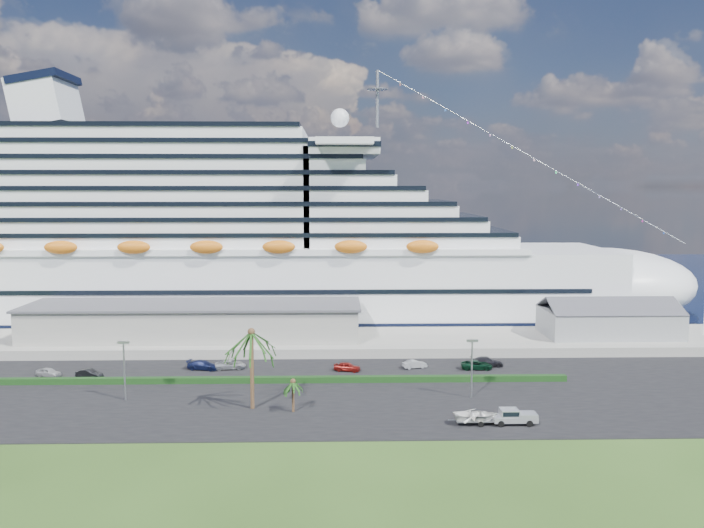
{
  "coord_description": "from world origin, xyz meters",
  "views": [
    {
      "loc": [
        1.22,
        -84.64,
        29.42
      ],
      "look_at": [
        3.82,
        30.0,
        16.47
      ],
      "focal_mm": 35.0,
      "sensor_mm": 36.0,
      "label": 1
    }
  ],
  "objects_px": {
    "cruise_ship": "(232,246)",
    "pickup_truck": "(514,416)",
    "parked_car_3": "(203,365)",
    "boat_trailer": "(476,415)"
  },
  "relations": [
    {
      "from": "cruise_ship",
      "to": "parked_car_3",
      "type": "distance_m",
      "value": 43.34
    },
    {
      "from": "cruise_ship",
      "to": "boat_trailer",
      "type": "bearing_deg",
      "value": -59.14
    },
    {
      "from": "boat_trailer",
      "to": "cruise_ship",
      "type": "bearing_deg",
      "value": 120.86
    },
    {
      "from": "parked_car_3",
      "to": "pickup_truck",
      "type": "distance_m",
      "value": 50.92
    },
    {
      "from": "pickup_truck",
      "to": "parked_car_3",
      "type": "bearing_deg",
      "value": 148.55
    },
    {
      "from": "parked_car_3",
      "to": "boat_trailer",
      "type": "distance_m",
      "value": 46.95
    },
    {
      "from": "cruise_ship",
      "to": "pickup_truck",
      "type": "xyz_separation_m",
      "value": [
        44.67,
        -66.9,
        -15.51
      ]
    },
    {
      "from": "cruise_ship",
      "to": "parked_car_3",
      "type": "bearing_deg",
      "value": -88.25
    },
    {
      "from": "parked_car_3",
      "to": "boat_trailer",
      "type": "height_order",
      "value": "boat_trailer"
    },
    {
      "from": "cruise_ship",
      "to": "pickup_truck",
      "type": "height_order",
      "value": "cruise_ship"
    }
  ]
}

